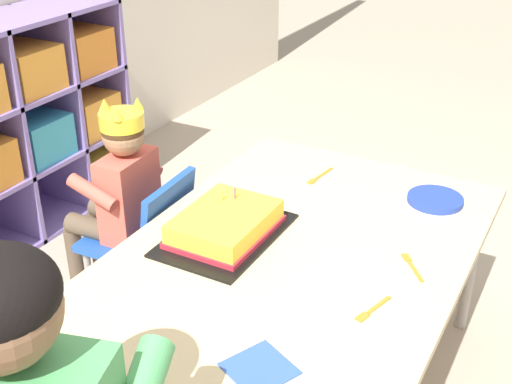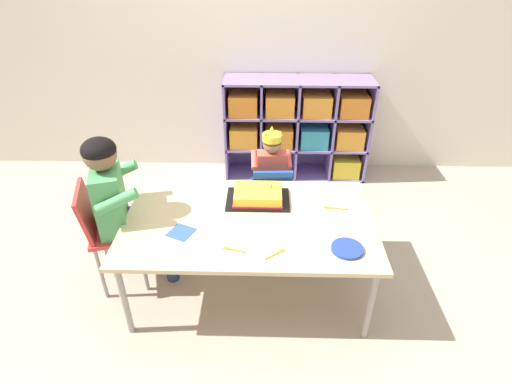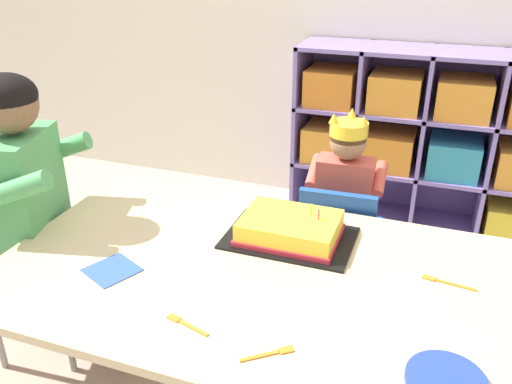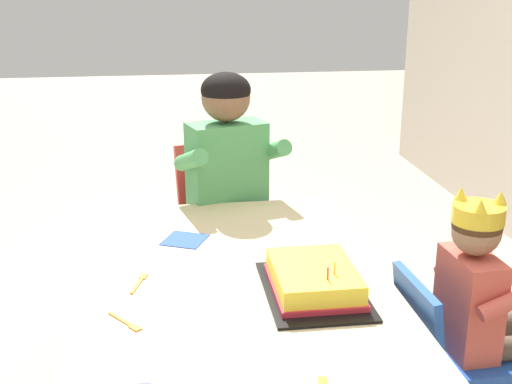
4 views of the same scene
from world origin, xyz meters
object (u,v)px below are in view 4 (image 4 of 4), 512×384
(activity_table, at_px, (238,299))
(adult_helper_seated, at_px, (233,176))
(fork_near_child_seat, at_px, (139,282))
(classroom_chair_blue, at_px, (445,352))
(fork_at_table_front_edge, at_px, (126,323))
(classroom_chair_adult_side, at_px, (223,214))
(birthday_cake_on_tray, at_px, (314,281))
(child_with_crown, at_px, (484,300))

(activity_table, height_order, adult_helper_seated, adult_helper_seated)
(activity_table, distance_m, fork_near_child_seat, 0.29)
(classroom_chair_blue, relative_size, adult_helper_seated, 0.59)
(adult_helper_seated, bearing_deg, fork_at_table_front_edge, -127.83)
(classroom_chair_adult_side, height_order, birthday_cake_on_tray, classroom_chair_adult_side)
(activity_table, bearing_deg, child_with_crown, 78.40)
(fork_near_child_seat, bearing_deg, adult_helper_seated, 169.95)
(adult_helper_seated, xyz_separation_m, birthday_cake_on_tray, (0.83, 0.14, -0.06))
(classroom_chair_blue, height_order, birthday_cake_on_tray, birthday_cake_on_tray)
(classroom_chair_blue, relative_size, fork_near_child_seat, 4.76)
(classroom_chair_blue, relative_size, birthday_cake_on_tray, 1.52)
(activity_table, distance_m, child_with_crown, 0.69)
(activity_table, relative_size, fork_at_table_front_edge, 13.25)
(adult_helper_seated, distance_m, fork_near_child_seat, 0.79)
(classroom_chair_adult_side, xyz_separation_m, fork_at_table_front_edge, (1.05, -0.34, 0.10))
(classroom_chair_blue, distance_m, classroom_chair_adult_side, 1.17)
(activity_table, bearing_deg, classroom_chair_adult_side, 177.71)
(child_with_crown, bearing_deg, classroom_chair_adult_side, 28.97)
(child_with_crown, bearing_deg, birthday_cake_on_tray, 76.42)
(adult_helper_seated, bearing_deg, classroom_chair_blue, -77.15)
(activity_table, xyz_separation_m, fork_near_child_seat, (-0.08, -0.28, 0.04))
(adult_helper_seated, bearing_deg, birthday_cake_on_tray, -96.39)
(classroom_chair_adult_side, xyz_separation_m, adult_helper_seated, (0.11, 0.03, 0.20))
(classroom_chair_blue, bearing_deg, fork_at_table_front_edge, 88.12)
(classroom_chair_adult_side, relative_size, birthday_cake_on_tray, 1.82)
(activity_table, bearing_deg, classroom_chair_blue, 76.01)
(child_with_crown, bearing_deg, classroom_chair_blue, 89.72)
(activity_table, distance_m, fork_at_table_front_edge, 0.35)
(child_with_crown, relative_size, adult_helper_seated, 0.82)
(adult_helper_seated, height_order, fork_near_child_seat, adult_helper_seated)
(activity_table, xyz_separation_m, birthday_cake_on_tray, (0.05, 0.21, 0.07))
(child_with_crown, distance_m, birthday_cake_on_tray, 0.48)
(adult_helper_seated, xyz_separation_m, fork_at_table_front_edge, (0.94, -0.38, -0.10))
(classroom_chair_blue, height_order, adult_helper_seated, adult_helper_seated)
(fork_near_child_seat, xyz_separation_m, fork_at_table_front_edge, (0.23, -0.03, 0.00))
(classroom_chair_blue, distance_m, fork_near_child_seat, 0.90)
(birthday_cake_on_tray, bearing_deg, activity_table, -103.55)
(classroom_chair_blue, bearing_deg, adult_helper_seated, 25.95)
(activity_table, distance_m, birthday_cake_on_tray, 0.22)
(classroom_chair_blue, xyz_separation_m, child_with_crown, (-0.00, 0.10, 0.16))
(classroom_chair_blue, relative_size, fork_at_table_front_edge, 5.42)
(classroom_chair_blue, bearing_deg, fork_near_child_seat, 72.77)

